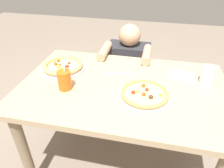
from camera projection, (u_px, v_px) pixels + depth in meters
The scene contains 9 objects.
ground_plane at pixel (120, 158), 1.80m from camera, with size 8.00×8.00×0.00m, color gray.
dining_table at pixel (122, 98), 1.45m from camera, with size 1.37×0.88×0.75m.
pizza_near at pixel (144, 94), 1.28m from camera, with size 0.33×0.33×0.04m.
pizza_far at pixel (63, 66), 1.57m from camera, with size 0.34×0.34×0.05m.
drink_cup_colored at pixel (64, 80), 1.33m from camera, with size 0.09×0.09×0.22m.
water_cup_clear at pixel (208, 75), 1.38m from camera, with size 0.09×0.09×0.13m.
paper_napkin at pixel (182, 76), 1.49m from camera, with size 0.16×0.14×0.00m, color white.
fork at pixel (119, 73), 1.52m from camera, with size 0.20×0.04×0.00m.
diner_seated at pixel (128, 76), 2.12m from camera, with size 0.42×0.53×0.95m.
Camera 1 is at (0.18, -1.15, 1.52)m, focal length 33.65 mm.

